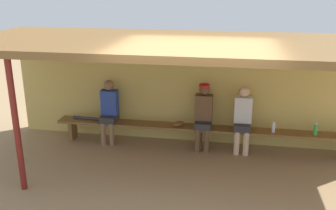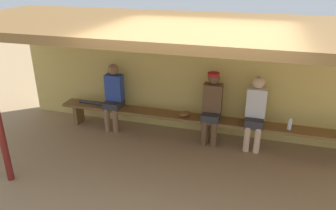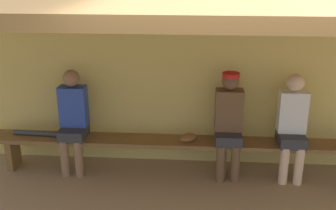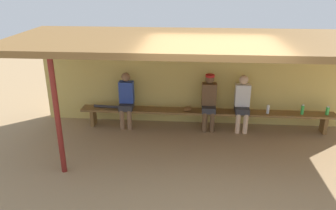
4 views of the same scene
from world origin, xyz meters
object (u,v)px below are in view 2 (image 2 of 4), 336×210
Objects in this scene: player_near_post at (255,110)px; player_middle at (212,105)px; water_bottle_orange at (290,124)px; baseball_glove_dark_brown at (185,114)px; bench at (208,122)px; player_in_red at (114,94)px; baseball_bat at (97,103)px.

player_near_post is 0.77m from player_middle.
water_bottle_orange is (1.37, -0.04, -0.19)m from player_middle.
water_bottle_orange is at bearing -3.94° from player_near_post.
bench is at bearing -40.14° from baseball_glove_dark_brown.
water_bottle_orange is 1.87m from baseball_glove_dark_brown.
player_near_post is 6.45× the size of water_bottle_orange.
player_in_red reaches higher than baseball_glove_dark_brown.
bench is 0.46m from baseball_glove_dark_brown.
player_middle reaches higher than player_in_red.
player_middle is at bearing 178.26° from water_bottle_orange.
player_near_post is 0.99× the size of player_middle.
baseball_bat reaches higher than bench.
bench is 4.49× the size of player_in_red.
bench is 4.46× the size of player_middle.
player_near_post is 5.56× the size of baseball_glove_dark_brown.
player_in_red is (-1.91, 0.00, 0.34)m from bench.
player_middle is 1.57× the size of baseball_bat.
bench is 25.00× the size of baseball_glove_dark_brown.
player_near_post is at bearing 3.86° from baseball_bat.
player_middle is at bearing 3.65° from bench.
baseball_glove_dark_brown is (-1.87, 0.02, -0.05)m from water_bottle_orange.
baseball_bat is at bearing 137.25° from baseball_glove_dark_brown.
water_bottle_orange is at bearing -0.71° from player_in_red.
bench is 2.29m from baseball_bat.
player_middle is at bearing -39.96° from baseball_glove_dark_brown.
player_in_red reaches higher than bench.
player_near_post is at bearing -41.37° from baseball_glove_dark_brown.
baseball_bat is (-3.71, 0.04, -0.06)m from water_bottle_orange.
water_bottle_orange reaches higher than baseball_bat.
water_bottle_orange is (0.60, -0.04, -0.17)m from player_near_post.
baseball_bat is (-2.34, -0.00, -0.25)m from player_middle.
bench is at bearing -176.35° from player_middle.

